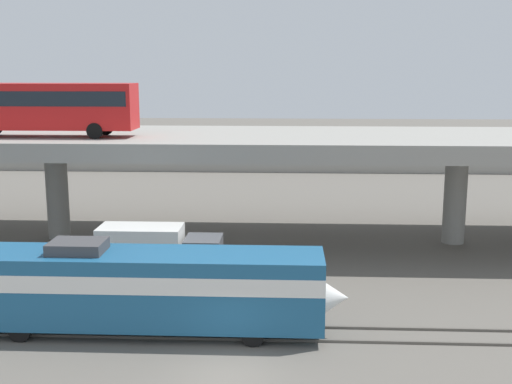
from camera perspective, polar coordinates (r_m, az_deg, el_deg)
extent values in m
plane|color=#605B54|center=(25.78, -2.63, -15.94)|extent=(260.00, 260.00, 0.00)
cube|color=#59544C|center=(28.68, -2.02, -12.91)|extent=(110.00, 0.12, 0.12)
cube|color=#59544C|center=(30.06, -1.77, -11.75)|extent=(110.00, 0.12, 0.12)
cube|color=#1E5984|center=(29.26, -10.18, -8.34)|extent=(16.17, 3.00, 3.20)
cube|color=white|center=(29.07, -10.21, -7.27)|extent=(16.17, 3.04, 0.77)
cone|color=white|center=(28.70, 6.00, -9.29)|extent=(2.20, 2.85, 2.85)
cube|color=black|center=(28.26, 2.67, -6.96)|extent=(2.20, 2.70, 1.02)
cube|color=#3F3F42|center=(29.44, -15.55, -4.68)|extent=(2.40, 1.80, 0.50)
cylinder|color=black|center=(30.40, -0.01, -10.63)|extent=(0.96, 0.18, 0.96)
cylinder|color=black|center=(27.91, -0.28, -12.66)|extent=(0.96, 0.18, 0.96)
cylinder|color=black|center=(32.46, -18.40, -9.78)|extent=(0.96, 0.18, 0.96)
cylinder|color=black|center=(30.14, -20.26, -11.53)|extent=(0.96, 0.18, 0.96)
cube|color=gray|center=(43.23, -0.24, 4.41)|extent=(96.00, 12.46, 1.15)
cylinder|color=gray|center=(46.52, -17.21, -0.19)|extent=(1.50, 1.50, 6.17)
cylinder|color=gray|center=(45.19, 17.25, -0.50)|extent=(1.50, 1.50, 6.17)
cube|color=red|center=(43.56, -18.48, 7.23)|extent=(12.00, 2.55, 2.90)
cube|color=black|center=(43.53, -18.52, 7.92)|extent=(11.52, 2.59, 0.93)
cylinder|color=black|center=(41.31, -14.12, 5.27)|extent=(1.00, 0.26, 1.00)
cylinder|color=black|center=(43.63, -13.21, 5.60)|extent=(1.00, 0.26, 1.00)
cube|color=#515459|center=(35.99, -4.68, -5.59)|extent=(2.00, 2.30, 2.00)
cube|color=silver|center=(36.52, -10.16, -5.00)|extent=(4.60, 2.30, 2.60)
cylinder|color=black|center=(37.36, -4.89, -6.58)|extent=(0.88, 0.28, 0.88)
cylinder|color=black|center=(35.30, -5.36, -7.64)|extent=(0.88, 0.28, 0.88)
cylinder|color=black|center=(38.14, -11.22, -6.39)|extent=(0.88, 0.28, 0.88)
cylinder|color=black|center=(36.12, -12.05, -7.41)|extent=(0.88, 0.28, 0.88)
cube|color=gray|center=(78.68, 1.09, 2.98)|extent=(67.78, 11.48, 1.60)
cube|color=navy|center=(81.90, 19.14, 3.73)|extent=(4.00, 1.88, 0.70)
cube|color=#1E232B|center=(81.78, 19.03, 4.14)|extent=(1.76, 1.66, 0.48)
cylinder|color=black|center=(83.15, 19.78, 3.54)|extent=(0.64, 0.20, 0.64)
cylinder|color=black|center=(81.45, 20.14, 3.38)|extent=(0.64, 0.20, 0.64)
cylinder|color=black|center=(82.46, 18.13, 3.59)|extent=(0.64, 0.20, 0.64)
cylinder|color=black|center=(80.75, 18.46, 3.42)|extent=(0.64, 0.20, 0.64)
cube|color=maroon|center=(77.49, -7.89, 3.85)|extent=(4.38, 1.86, 0.70)
cube|color=#1E232B|center=(77.38, -7.74, 4.28)|extent=(1.93, 1.63, 0.48)
cylinder|color=black|center=(76.94, -9.00, 3.51)|extent=(0.64, 0.20, 0.64)
cylinder|color=black|center=(78.65, -8.74, 3.67)|extent=(0.64, 0.20, 0.64)
cylinder|color=black|center=(76.43, -7.00, 3.51)|extent=(0.64, 0.20, 0.64)
cylinder|color=black|center=(78.16, -6.78, 3.68)|extent=(0.64, 0.20, 0.64)
cube|color=maroon|center=(80.13, -8.04, 4.08)|extent=(4.08, 1.77, 0.70)
cube|color=#1E232B|center=(80.10, -8.19, 4.49)|extent=(1.80, 1.56, 0.48)
cylinder|color=black|center=(80.77, -7.04, 3.90)|extent=(0.64, 0.20, 0.64)
cylinder|color=black|center=(79.12, -7.24, 3.75)|extent=(0.64, 0.20, 0.64)
cylinder|color=black|center=(81.24, -8.80, 3.90)|extent=(0.64, 0.20, 0.64)
cylinder|color=black|center=(79.60, -9.04, 3.75)|extent=(0.64, 0.20, 0.64)
cube|color=black|center=(80.35, 1.37, 4.20)|extent=(4.00, 1.77, 0.70)
cube|color=#1E232B|center=(80.29, 1.23, 4.62)|extent=(1.76, 1.56, 0.48)
cylinder|color=black|center=(81.21, 2.26, 4.01)|extent=(0.64, 0.20, 0.64)
cylinder|color=black|center=(79.54, 2.25, 3.87)|extent=(0.64, 0.20, 0.64)
cylinder|color=black|center=(81.27, 0.50, 4.03)|extent=(0.64, 0.20, 0.64)
cylinder|color=black|center=(79.60, 0.46, 3.88)|extent=(0.64, 0.20, 0.64)
cube|color=#9E998C|center=(81.80, 11.30, 4.11)|extent=(4.22, 1.74, 0.70)
cube|color=#1E232B|center=(81.70, 11.17, 4.52)|extent=(1.86, 1.53, 0.48)
cylinder|color=black|center=(82.85, 12.10, 3.92)|extent=(0.64, 0.20, 0.64)
cylinder|color=black|center=(81.23, 12.29, 3.78)|extent=(0.64, 0.20, 0.64)
cylinder|color=black|center=(82.47, 10.30, 3.95)|extent=(0.64, 0.20, 0.64)
cylinder|color=black|center=(80.84, 10.46, 3.81)|extent=(0.64, 0.20, 0.64)
cube|color=#9E998C|center=(78.18, 7.04, 3.93)|extent=(4.06, 1.71, 0.70)
cube|color=#1E232B|center=(78.12, 7.20, 4.36)|extent=(1.79, 1.50, 0.48)
cylinder|color=black|center=(77.33, 6.14, 3.61)|extent=(0.64, 0.20, 0.64)
cylinder|color=black|center=(78.94, 6.08, 3.76)|extent=(0.64, 0.20, 0.64)
cylinder|color=black|center=(77.52, 8.01, 3.59)|extent=(0.64, 0.20, 0.64)
cylinder|color=black|center=(79.12, 7.90, 3.74)|extent=(0.64, 0.20, 0.64)
cube|color=black|center=(83.91, -11.70, 4.26)|extent=(4.04, 1.83, 0.70)
cube|color=#1E232B|center=(83.90, -11.85, 4.66)|extent=(1.78, 1.61, 0.48)
cylinder|color=black|center=(84.49, -10.72, 4.10)|extent=(0.64, 0.20, 0.64)
cylinder|color=black|center=(82.81, -11.00, 3.96)|extent=(0.64, 0.20, 0.64)
cylinder|color=black|center=(85.11, -12.37, 4.09)|extent=(0.64, 0.20, 0.64)
cylinder|color=black|center=(83.44, -12.67, 3.94)|extent=(0.64, 0.20, 0.64)
cube|color=silver|center=(84.08, -18.99, 3.91)|extent=(4.43, 1.87, 0.70)
cube|color=#1E232B|center=(83.94, -18.87, 4.31)|extent=(1.95, 1.65, 0.48)
cylinder|color=black|center=(83.83, -20.07, 3.58)|extent=(0.64, 0.20, 0.64)
cylinder|color=black|center=(85.45, -19.61, 3.73)|extent=(0.64, 0.20, 0.64)
cylinder|color=black|center=(82.80, -18.31, 3.60)|extent=(0.64, 0.20, 0.64)
cylinder|color=black|center=(84.45, -17.88, 3.76)|extent=(0.64, 0.20, 0.64)
cube|color=navy|center=(101.59, 1.47, 4.32)|extent=(140.00, 36.00, 0.01)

